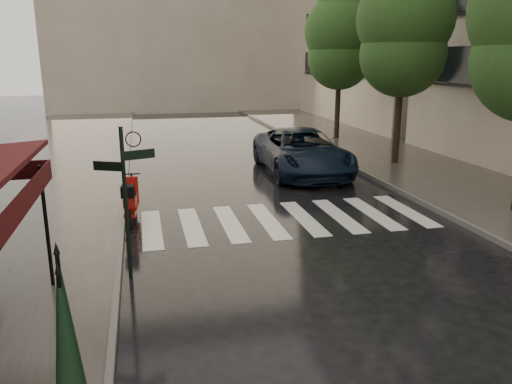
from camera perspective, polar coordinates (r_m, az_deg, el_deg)
name	(u,v)px	position (r m, az deg, el deg)	size (l,w,h in m)	color
ground	(210,351)	(8.04, -5.33, -17.69)	(120.00, 120.00, 0.00)	black
sidewalk_near	(39,182)	(19.55, -23.53, 1.08)	(6.00, 60.00, 0.12)	#38332D
sidewalk_far	(411,163)	(22.17, 17.25, 3.18)	(5.50, 60.00, 0.12)	#38332D
curb_near	(127,177)	(19.21, -14.58, 1.67)	(0.12, 60.00, 0.16)	#595651
curb_far	(349,166)	(20.91, 10.59, 2.96)	(0.12, 60.00, 0.16)	#595651
crosswalk	(286,219)	(13.97, 3.42, -3.10)	(7.85, 3.20, 0.01)	silver
signpost	(125,191)	(10.05, -14.71, 0.06)	(1.17, 0.29, 3.10)	black
tree_mid	(405,26)	(21.42, 16.61, 17.75)	(3.80, 3.80, 8.34)	black
tree_far	(340,37)	(27.82, 9.63, 17.08)	(3.80, 3.80, 8.16)	black
scooter	(131,202)	(14.01, -14.11, -1.11)	(0.52, 1.84, 1.21)	black
parked_car	(302,152)	(19.48, 5.23, 4.63)	(2.84, 6.17, 1.71)	black
parasol_front	(69,360)	(5.47, -20.64, -17.50)	(0.45, 0.45, 2.53)	black
parasol_back	(69,371)	(5.48, -20.60, -18.61)	(0.44, 0.44, 2.35)	black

